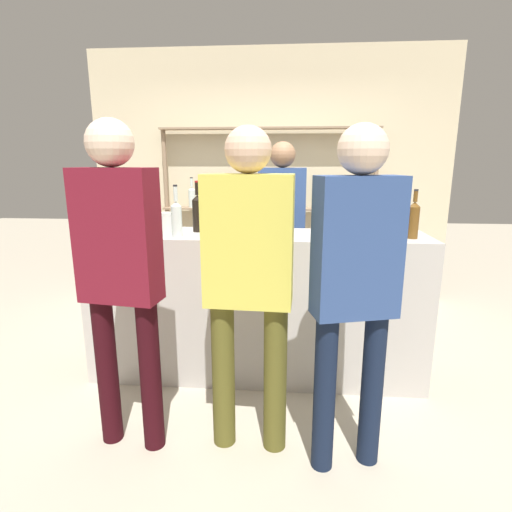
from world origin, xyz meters
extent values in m
plane|color=#B2A893|center=(0.00, 0.00, 0.00)|extent=(16.00, 16.00, 0.00)
cube|color=#B7B2AD|center=(0.00, 0.00, 0.55)|extent=(2.43, 0.54, 1.09)
cube|color=beige|center=(0.00, 1.87, 1.40)|extent=(4.03, 0.12, 2.80)
cylinder|color=#897056|center=(-1.17, 1.69, 0.98)|extent=(0.05, 0.05, 1.95)
cylinder|color=#897056|center=(1.17, 1.69, 0.98)|extent=(0.05, 0.05, 1.95)
cube|color=#897056|center=(0.00, 1.69, 1.94)|extent=(2.38, 0.18, 0.02)
cube|color=#897056|center=(0.00, 1.69, 1.07)|extent=(2.38, 0.18, 0.02)
cylinder|color=silver|center=(-0.87, 1.69, 1.18)|extent=(0.08, 0.08, 0.19)
cone|color=silver|center=(-0.87, 1.69, 1.30)|extent=(0.08, 0.08, 0.04)
cylinder|color=silver|center=(-0.87, 1.69, 1.36)|extent=(0.03, 0.03, 0.10)
cylinder|color=#232328|center=(-0.87, 1.69, 1.42)|extent=(0.03, 0.03, 0.01)
cylinder|color=black|center=(-0.58, 1.69, 1.20)|extent=(0.07, 0.07, 0.23)
cone|color=black|center=(-0.58, 1.69, 1.33)|extent=(0.07, 0.07, 0.03)
cylinder|color=black|center=(-0.58, 1.69, 1.39)|extent=(0.03, 0.03, 0.08)
cylinder|color=gold|center=(-0.58, 1.69, 1.43)|extent=(0.03, 0.03, 0.01)
cylinder|color=brown|center=(-0.29, 1.69, 1.20)|extent=(0.08, 0.08, 0.23)
cone|color=brown|center=(-0.29, 1.69, 1.33)|extent=(0.08, 0.08, 0.04)
cylinder|color=brown|center=(-0.29, 1.69, 1.39)|extent=(0.03, 0.03, 0.07)
cylinder|color=black|center=(-0.29, 1.69, 1.43)|extent=(0.03, 0.03, 0.01)
cylinder|color=silver|center=(0.00, 1.69, 1.18)|extent=(0.07, 0.07, 0.20)
cone|color=silver|center=(0.00, 1.69, 1.30)|extent=(0.07, 0.07, 0.03)
cylinder|color=silver|center=(0.00, 1.69, 1.36)|extent=(0.03, 0.03, 0.08)
cylinder|color=#232328|center=(0.00, 1.69, 1.40)|extent=(0.03, 0.03, 0.01)
cylinder|color=black|center=(0.29, 1.69, 1.18)|extent=(0.08, 0.08, 0.19)
cone|color=black|center=(0.29, 1.69, 1.29)|extent=(0.08, 0.08, 0.03)
cylinder|color=black|center=(0.29, 1.69, 1.35)|extent=(0.03, 0.03, 0.09)
cylinder|color=#232328|center=(0.29, 1.69, 1.40)|extent=(0.03, 0.03, 0.01)
cylinder|color=black|center=(0.58, 1.69, 1.19)|extent=(0.08, 0.08, 0.20)
cone|color=black|center=(0.58, 1.69, 1.31)|extent=(0.08, 0.08, 0.04)
cylinder|color=black|center=(0.58, 1.69, 1.36)|extent=(0.03, 0.03, 0.07)
cylinder|color=gold|center=(0.58, 1.69, 1.40)|extent=(0.03, 0.03, 0.01)
cylinder|color=brown|center=(0.87, 1.69, 1.18)|extent=(0.07, 0.07, 0.19)
cone|color=brown|center=(0.87, 1.69, 1.29)|extent=(0.07, 0.07, 0.03)
cylinder|color=brown|center=(0.87, 1.69, 1.35)|extent=(0.03, 0.03, 0.09)
cylinder|color=maroon|center=(0.87, 1.69, 1.40)|extent=(0.03, 0.03, 0.01)
cylinder|color=black|center=(-0.43, 0.06, 1.21)|extent=(0.08, 0.08, 0.23)
cone|color=black|center=(-0.43, 0.06, 1.34)|extent=(0.08, 0.08, 0.04)
cylinder|color=black|center=(-0.43, 0.06, 1.40)|extent=(0.03, 0.03, 0.09)
cylinder|color=maroon|center=(-0.43, 0.06, 1.45)|extent=(0.03, 0.03, 0.01)
cylinder|color=brown|center=(1.06, -0.08, 1.20)|extent=(0.07, 0.07, 0.21)
cone|color=brown|center=(1.06, -0.08, 1.32)|extent=(0.07, 0.07, 0.03)
cylinder|color=brown|center=(1.06, -0.08, 1.37)|extent=(0.03, 0.03, 0.07)
cylinder|color=#232328|center=(1.06, -0.08, 1.41)|extent=(0.03, 0.03, 0.01)
cylinder|color=black|center=(-0.76, -0.16, 1.19)|extent=(0.08, 0.08, 0.20)
cone|color=black|center=(-0.76, -0.16, 1.31)|extent=(0.08, 0.08, 0.04)
cylinder|color=black|center=(-0.76, -0.16, 1.37)|extent=(0.03, 0.03, 0.08)
cylinder|color=black|center=(-0.76, -0.16, 1.41)|extent=(0.03, 0.03, 0.01)
cylinder|color=silver|center=(-0.53, -0.16, 1.20)|extent=(0.07, 0.07, 0.21)
cone|color=silver|center=(-0.53, -0.16, 1.32)|extent=(0.07, 0.07, 0.03)
cylinder|color=silver|center=(-0.53, -0.16, 1.38)|extent=(0.03, 0.03, 0.10)
cylinder|color=#232328|center=(-0.53, -0.16, 1.44)|extent=(0.03, 0.03, 0.01)
cylinder|color=#0F1956|center=(0.92, -0.07, 1.20)|extent=(0.08, 0.08, 0.22)
cone|color=#0F1956|center=(0.92, -0.07, 1.33)|extent=(0.08, 0.08, 0.04)
cylinder|color=#0F1956|center=(0.92, -0.07, 1.39)|extent=(0.03, 0.03, 0.09)
cylinder|color=black|center=(0.92, -0.07, 1.44)|extent=(0.03, 0.03, 0.01)
cylinder|color=black|center=(0.21, 0.05, 1.20)|extent=(0.08, 0.08, 0.22)
cone|color=black|center=(0.21, 0.05, 1.33)|extent=(0.08, 0.08, 0.04)
cylinder|color=black|center=(0.21, 0.05, 1.39)|extent=(0.03, 0.03, 0.08)
cylinder|color=gold|center=(0.21, 0.05, 1.44)|extent=(0.03, 0.03, 0.01)
cylinder|color=silver|center=(-0.03, -0.13, 1.09)|extent=(0.06, 0.06, 0.00)
cylinder|color=silver|center=(-0.03, -0.13, 1.14)|extent=(0.01, 0.01, 0.09)
cone|color=silver|center=(-0.03, -0.13, 1.22)|extent=(0.07, 0.07, 0.06)
cylinder|color=#B2B2B7|center=(0.59, -0.09, 1.20)|extent=(0.18, 0.18, 0.22)
cylinder|color=#B2B2B7|center=(0.59, -0.09, 1.32)|extent=(0.19, 0.19, 0.01)
cylinder|color=silver|center=(-0.62, -0.07, 1.17)|extent=(0.11, 0.11, 0.16)
sphere|color=tan|center=(-0.65, -0.03, 1.11)|extent=(0.02, 0.02, 0.02)
sphere|color=tan|center=(-0.65, -0.03, 1.13)|extent=(0.02, 0.02, 0.02)
sphere|color=tan|center=(-0.63, -0.08, 1.15)|extent=(0.02, 0.02, 0.02)
sphere|color=tan|center=(-0.64, -0.09, 1.14)|extent=(0.02, 0.02, 0.02)
sphere|color=tan|center=(-0.59, -0.04, 1.15)|extent=(0.02, 0.02, 0.02)
sphere|color=tan|center=(-0.61, -0.04, 1.16)|extent=(0.02, 0.02, 0.02)
sphere|color=tan|center=(-0.62, -0.04, 1.17)|extent=(0.02, 0.02, 0.02)
cylinder|color=brown|center=(0.17, -0.82, 0.43)|extent=(0.13, 0.13, 0.86)
cylinder|color=brown|center=(-0.12, -0.80, 0.43)|extent=(0.13, 0.13, 0.86)
cube|color=#D1C64C|center=(0.03, -0.81, 1.20)|extent=(0.47, 0.22, 0.68)
sphere|color=#DBB293|center=(0.03, -0.81, 1.65)|extent=(0.23, 0.23, 0.23)
cylinder|color=#121C33|center=(0.03, 0.92, 0.43)|extent=(0.12, 0.12, 0.86)
cylinder|color=#121C33|center=(0.31, 0.91, 0.43)|extent=(0.12, 0.12, 0.86)
cube|color=navy|center=(0.17, 0.92, 1.20)|extent=(0.44, 0.20, 0.68)
sphere|color=#936B4C|center=(0.17, 0.92, 1.66)|extent=(0.23, 0.23, 0.23)
cylinder|color=black|center=(-0.52, -0.87, 0.44)|extent=(0.12, 0.12, 0.87)
cylinder|color=black|center=(-0.78, -0.83, 0.44)|extent=(0.12, 0.12, 0.87)
cube|color=maroon|center=(-0.65, -0.85, 1.22)|extent=(0.44, 0.24, 0.69)
sphere|color=beige|center=(-0.65, -0.85, 1.68)|extent=(0.24, 0.24, 0.24)
cylinder|color=#121C33|center=(0.68, -0.88, 0.43)|extent=(0.11, 0.11, 0.86)
cylinder|color=#121C33|center=(0.43, -0.95, 0.43)|extent=(0.11, 0.11, 0.86)
cube|color=navy|center=(0.56, -0.92, 1.19)|extent=(0.44, 0.28, 0.68)
sphere|color=beige|center=(0.56, -0.92, 1.65)|extent=(0.23, 0.23, 0.23)
camera|label=1|loc=(0.23, -2.81, 1.60)|focal=28.00mm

